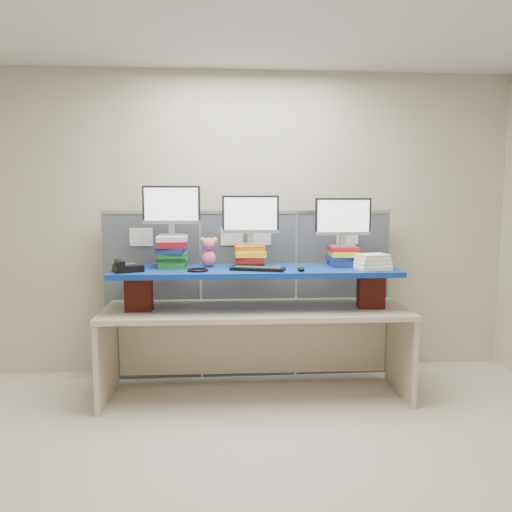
{
  "coord_description": "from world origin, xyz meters",
  "views": [
    {
      "loc": [
        -0.28,
        -2.69,
        1.67
      ],
      "look_at": [
        0.03,
        1.28,
        1.18
      ],
      "focal_mm": 35.0,
      "sensor_mm": 36.0,
      "label": 1
    }
  ],
  "objects": [
    {
      "name": "room",
      "position": [
        0.0,
        0.0,
        1.4
      ],
      "size": [
        5.0,
        4.0,
        2.8
      ],
      "color": "beige",
      "rests_on": "ground"
    },
    {
      "name": "cubicle_partition",
      "position": [
        -0.0,
        1.78,
        0.77
      ],
      "size": [
        2.6,
        0.06,
        1.53
      ],
      "color": "#474B54",
      "rests_on": "ground"
    },
    {
      "name": "desk",
      "position": [
        0.03,
        1.28,
        0.6
      ],
      "size": [
        2.49,
        0.78,
        0.75
      ],
      "rotation": [
        0.0,
        0.0,
        -0.02
      ],
      "color": "beige",
      "rests_on": "ground"
    },
    {
      "name": "brick_pier_left",
      "position": [
        -0.91,
        1.25,
        0.9
      ],
      "size": [
        0.21,
        0.12,
        0.29
      ],
      "primitive_type": "cube",
      "rotation": [
        0.0,
        0.0,
        -0.02
      ],
      "color": "maroon",
      "rests_on": "desk"
    },
    {
      "name": "brick_pier_right",
      "position": [
        0.96,
        1.21,
        0.9
      ],
      "size": [
        0.21,
        0.12,
        0.29
      ],
      "primitive_type": "cube",
      "rotation": [
        0.0,
        0.0,
        -0.02
      ],
      "color": "maroon",
      "rests_on": "desk"
    },
    {
      "name": "blue_board",
      "position": [
        0.03,
        1.28,
        1.06
      ],
      "size": [
        2.29,
        0.62,
        0.04
      ],
      "primitive_type": "cube",
      "rotation": [
        0.0,
        0.0,
        -0.02
      ],
      "color": "navy",
      "rests_on": "brick_pier_left"
    },
    {
      "name": "book_stack_left",
      "position": [
        -0.65,
        1.41,
        1.21
      ],
      "size": [
        0.25,
        0.31,
        0.26
      ],
      "color": "#1B6620",
      "rests_on": "blue_board"
    },
    {
      "name": "book_stack_center",
      "position": [
        -0.01,
        1.4,
        1.17
      ],
      "size": [
        0.26,
        0.3,
        0.18
      ],
      "color": "#1B6620",
      "rests_on": "blue_board"
    },
    {
      "name": "book_stack_right",
      "position": [
        0.76,
        1.38,
        1.16
      ],
      "size": [
        0.25,
        0.32,
        0.16
      ],
      "color": "navy",
      "rests_on": "blue_board"
    },
    {
      "name": "monitor_left",
      "position": [
        -0.65,
        1.41,
        1.57
      ],
      "size": [
        0.47,
        0.14,
        0.41
      ],
      "rotation": [
        0.0,
        0.0,
        -0.02
      ],
      "color": "#A5A5AA",
      "rests_on": "book_stack_left"
    },
    {
      "name": "monitor_center",
      "position": [
        -0.01,
        1.4,
        1.49
      ],
      "size": [
        0.47,
        0.14,
        0.41
      ],
      "rotation": [
        0.0,
        0.0,
        -0.02
      ],
      "color": "#A5A5AA",
      "rests_on": "book_stack_center"
    },
    {
      "name": "monitor_right",
      "position": [
        0.76,
        1.38,
        1.47
      ],
      "size": [
        0.47,
        0.14,
        0.41
      ],
      "rotation": [
        0.0,
        0.0,
        -0.02
      ],
      "color": "#A5A5AA",
      "rests_on": "book_stack_right"
    },
    {
      "name": "keyboard",
      "position": [
        0.03,
        1.17,
        1.09
      ],
      "size": [
        0.45,
        0.26,
        0.03
      ],
      "rotation": [
        0.0,
        0.0,
        -0.3
      ],
      "color": "black",
      "rests_on": "blue_board"
    },
    {
      "name": "mouse",
      "position": [
        0.37,
        1.11,
        1.1
      ],
      "size": [
        0.07,
        0.11,
        0.03
      ],
      "primitive_type": "ellipsoid",
      "rotation": [
        0.0,
        0.0,
        -0.1
      ],
      "color": "black",
      "rests_on": "blue_board"
    },
    {
      "name": "desk_phone",
      "position": [
        -0.98,
        1.2,
        1.11
      ],
      "size": [
        0.27,
        0.25,
        0.09
      ],
      "rotation": [
        0.0,
        0.0,
        0.38
      ],
      "color": "black",
      "rests_on": "blue_board"
    },
    {
      "name": "headset",
      "position": [
        -0.43,
        1.17,
        1.09
      ],
      "size": [
        0.21,
        0.21,
        0.02
      ],
      "primitive_type": "torus",
      "rotation": [
        0.0,
        0.0,
        0.29
      ],
      "color": "black",
      "rests_on": "blue_board"
    },
    {
      "name": "plush_toy",
      "position": [
        -0.35,
        1.39,
        1.2
      ],
      "size": [
        0.14,
        0.11,
        0.24
      ],
      "rotation": [
        0.0,
        0.0,
        0.25
      ],
      "color": "#F45C8F",
      "rests_on": "blue_board"
    },
    {
      "name": "binder_stack",
      "position": [
        0.95,
        1.16,
        1.14
      ],
      "size": [
        0.28,
        0.24,
        0.12
      ],
      "rotation": [
        0.0,
        0.0,
        0.15
      ],
      "color": "white",
      "rests_on": "blue_board"
    }
  ]
}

